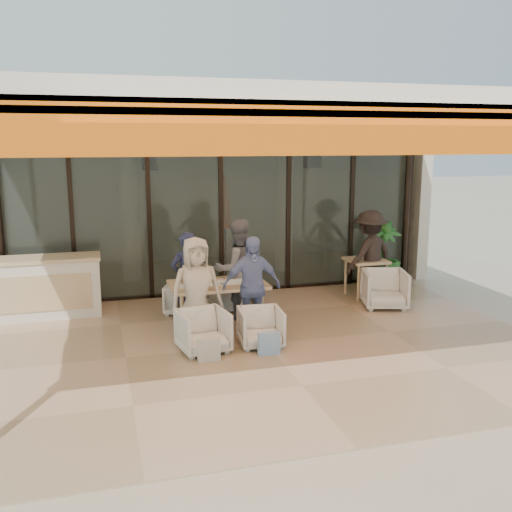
{
  "coord_description": "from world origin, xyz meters",
  "views": [
    {
      "loc": [
        -2.28,
        -7.54,
        2.91
      ],
      "look_at": [
        0.1,
        0.9,
        1.15
      ],
      "focal_mm": 40.0,
      "sensor_mm": 36.0,
      "label": 1
    }
  ],
  "objects_px": {
    "chair_near_left": "(203,329)",
    "chair_near_right": "(261,326)",
    "host_counter": "(44,287)",
    "diner_cream": "(196,290)",
    "chair_far_right": "(230,290)",
    "side_chair": "(385,287)",
    "potted_palm": "(381,254)",
    "chair_far_left": "(183,297)",
    "diner_grey": "(237,269)",
    "diner_periwinkle": "(252,287)",
    "standing_woman": "(370,255)",
    "dining_table": "(217,287)",
    "diner_navy": "(187,278)",
    "side_table": "(366,265)"
  },
  "relations": [
    {
      "from": "host_counter",
      "to": "standing_woman",
      "type": "relative_size",
      "value": 1.1
    },
    {
      "from": "diner_grey",
      "to": "dining_table",
      "type": "bearing_deg",
      "value": 36.38
    },
    {
      "from": "host_counter",
      "to": "diner_grey",
      "type": "distance_m",
      "value": 3.24
    },
    {
      "from": "diner_periwinkle",
      "to": "side_table",
      "type": "height_order",
      "value": "diner_periwinkle"
    },
    {
      "from": "chair_near_right",
      "to": "side_chair",
      "type": "xyz_separation_m",
      "value": [
        2.65,
        1.26,
        0.07
      ]
    },
    {
      "from": "chair_far_right",
      "to": "chair_near_right",
      "type": "bearing_deg",
      "value": 80.16
    },
    {
      "from": "dining_table",
      "to": "chair_far_right",
      "type": "bearing_deg",
      "value": 65.59
    },
    {
      "from": "host_counter",
      "to": "chair_near_right",
      "type": "distance_m",
      "value": 3.87
    },
    {
      "from": "chair_near_left",
      "to": "chair_near_right",
      "type": "relative_size",
      "value": 1.07
    },
    {
      "from": "diner_periwinkle",
      "to": "standing_woman",
      "type": "xyz_separation_m",
      "value": [
        2.69,
        1.45,
        0.07
      ]
    },
    {
      "from": "chair_near_left",
      "to": "dining_table",
      "type": "bearing_deg",
      "value": 57.11
    },
    {
      "from": "potted_palm",
      "to": "host_counter",
      "type": "bearing_deg",
      "value": -177.85
    },
    {
      "from": "standing_woman",
      "to": "potted_palm",
      "type": "distance_m",
      "value": 0.82
    },
    {
      "from": "chair_near_left",
      "to": "potted_palm",
      "type": "xyz_separation_m",
      "value": [
        4.08,
        2.55,
        0.38
      ]
    },
    {
      "from": "side_chair",
      "to": "chair_far_right",
      "type": "bearing_deg",
      "value": -177.42
    },
    {
      "from": "chair_near_right",
      "to": "diner_cream",
      "type": "relative_size",
      "value": 0.4
    },
    {
      "from": "chair_near_left",
      "to": "chair_near_right",
      "type": "xyz_separation_m",
      "value": [
        0.84,
        0.0,
        -0.02
      ]
    },
    {
      "from": "chair_near_left",
      "to": "diner_periwinkle",
      "type": "height_order",
      "value": "diner_periwinkle"
    },
    {
      "from": "side_chair",
      "to": "diner_grey",
      "type": "bearing_deg",
      "value": -166.87
    },
    {
      "from": "standing_woman",
      "to": "chair_far_left",
      "type": "bearing_deg",
      "value": -20.88
    },
    {
      "from": "standing_woman",
      "to": "host_counter",
      "type": "bearing_deg",
      "value": -25.21
    },
    {
      "from": "host_counter",
      "to": "diner_cream",
      "type": "xyz_separation_m",
      "value": [
        2.25,
        -1.81,
        0.25
      ]
    },
    {
      "from": "chair_near_left",
      "to": "chair_near_right",
      "type": "distance_m",
      "value": 0.84
    },
    {
      "from": "potted_palm",
      "to": "side_chair",
      "type": "bearing_deg",
      "value": -114.51
    },
    {
      "from": "chair_far_left",
      "to": "diner_grey",
      "type": "distance_m",
      "value": 1.12
    },
    {
      "from": "host_counter",
      "to": "chair_near_left",
      "type": "height_order",
      "value": "host_counter"
    },
    {
      "from": "diner_cream",
      "to": "potted_palm",
      "type": "distance_m",
      "value": 4.56
    },
    {
      "from": "standing_woman",
      "to": "diner_navy",
      "type": "bearing_deg",
      "value": -12.83
    },
    {
      "from": "standing_woman",
      "to": "side_table",
      "type": "bearing_deg",
      "value": -84.23
    },
    {
      "from": "chair_far_right",
      "to": "diner_periwinkle",
      "type": "height_order",
      "value": "diner_periwinkle"
    },
    {
      "from": "chair_far_left",
      "to": "chair_far_right",
      "type": "height_order",
      "value": "chair_far_right"
    },
    {
      "from": "chair_far_right",
      "to": "chair_near_right",
      "type": "relative_size",
      "value": 1.16
    },
    {
      "from": "dining_table",
      "to": "chair_near_left",
      "type": "height_order",
      "value": "dining_table"
    },
    {
      "from": "side_table",
      "to": "side_chair",
      "type": "bearing_deg",
      "value": -90.0
    },
    {
      "from": "dining_table",
      "to": "potted_palm",
      "type": "relative_size",
      "value": 1.05
    },
    {
      "from": "diner_periwinkle",
      "to": "potted_palm",
      "type": "bearing_deg",
      "value": 31.67
    },
    {
      "from": "diner_periwinkle",
      "to": "chair_far_left",
      "type": "bearing_deg",
      "value": 120.35
    },
    {
      "from": "dining_table",
      "to": "chair_far_right",
      "type": "xyz_separation_m",
      "value": [
        0.43,
        0.94,
        -0.33
      ]
    },
    {
      "from": "diner_navy",
      "to": "side_table",
      "type": "bearing_deg",
      "value": 172.44
    },
    {
      "from": "chair_far_left",
      "to": "side_chair",
      "type": "relative_size",
      "value": 0.77
    },
    {
      "from": "chair_near_right",
      "to": "diner_periwinkle",
      "type": "distance_m",
      "value": 0.68
    },
    {
      "from": "diner_cream",
      "to": "potted_palm",
      "type": "height_order",
      "value": "diner_cream"
    },
    {
      "from": "diner_cream",
      "to": "dining_table",
      "type": "bearing_deg",
      "value": 43.29
    },
    {
      "from": "diner_cream",
      "to": "potted_palm",
      "type": "bearing_deg",
      "value": 21.99
    },
    {
      "from": "chair_near_right",
      "to": "potted_palm",
      "type": "xyz_separation_m",
      "value": [
        3.24,
        2.55,
        0.4
      ]
    },
    {
      "from": "side_chair",
      "to": "potted_palm",
      "type": "distance_m",
      "value": 1.45
    },
    {
      "from": "chair_near_left",
      "to": "diner_grey",
      "type": "height_order",
      "value": "diner_grey"
    },
    {
      "from": "standing_woman",
      "to": "potted_palm",
      "type": "bearing_deg",
      "value": -154.13
    },
    {
      "from": "chair_near_left",
      "to": "diner_grey",
      "type": "relative_size",
      "value": 0.4
    },
    {
      "from": "diner_navy",
      "to": "standing_woman",
      "type": "bearing_deg",
      "value": 171.28
    }
  ]
}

